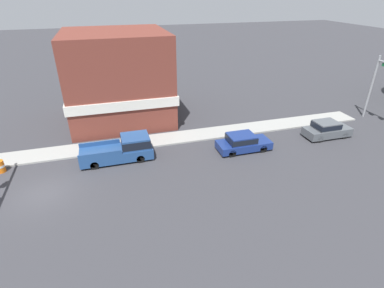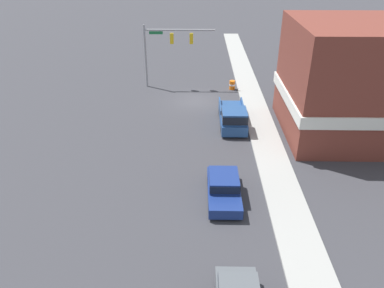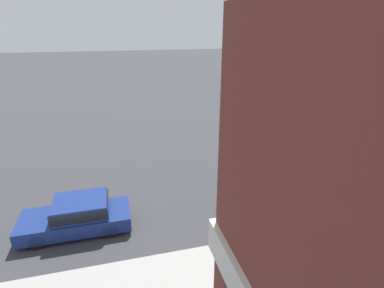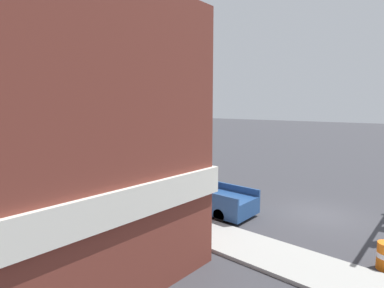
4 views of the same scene
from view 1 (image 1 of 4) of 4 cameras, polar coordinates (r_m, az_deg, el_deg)
ground_plane at (r=23.10m, az=-26.41°, el=-8.50°), size 200.00×200.00×0.00m
sidewalk_curb at (r=27.89m, az=-24.97°, el=-1.67°), size 2.40×60.00×0.14m
car_lead at (r=26.01m, az=9.62°, el=0.38°), size 1.95×4.61×1.48m
car_second_ahead at (r=30.66m, az=24.27°, el=2.62°), size 1.84×4.36×1.56m
pickup_truck_parked at (r=24.85m, az=-12.87°, el=-0.85°), size 2.11×5.72×1.96m
construction_barrel at (r=27.02m, az=-32.70°, el=-3.61°), size 0.61×0.61×0.95m
corner_brick_building at (r=32.09m, az=-13.81°, el=12.04°), size 10.02×10.19×8.88m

